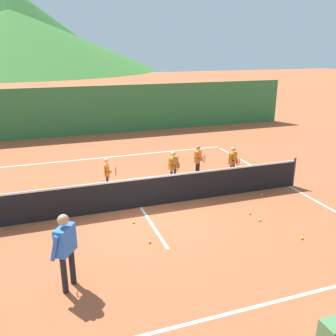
{
  "coord_description": "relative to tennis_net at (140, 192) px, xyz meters",
  "views": [
    {
      "loc": [
        -2.58,
        -10.08,
        4.77
      ],
      "look_at": [
        0.98,
        0.23,
        1.11
      ],
      "focal_mm": 38.84,
      "sensor_mm": 36.0,
      "label": 1
    }
  ],
  "objects": [
    {
      "name": "tennis_ball_3",
      "position": [
        -0.48,
        -0.99,
        -0.47
      ],
      "size": [
        0.07,
        0.07,
        0.07
      ],
      "primitive_type": "sphere",
      "color": "yellow",
      "rests_on": "ground"
    },
    {
      "name": "tennis_ball_0",
      "position": [
        3.46,
        -3.29,
        -0.47
      ],
      "size": [
        0.07,
        0.07,
        0.07
      ],
      "primitive_type": "sphere",
      "color": "yellow",
      "rests_on": "ground"
    },
    {
      "name": "hill_1",
      "position": [
        -7.29,
        81.37,
        8.24
      ],
      "size": [
        46.96,
        46.96,
        17.47
      ],
      "primitive_type": "cone",
      "color": "#2D6628",
      "rests_on": "ground"
    },
    {
      "name": "windscreen_fence",
      "position": [
        0.0,
        10.53,
        0.86
      ],
      "size": [
        24.28,
        0.08,
        2.71
      ],
      "primitive_type": "cube",
      "color": "#33753D",
      "rests_on": "ground"
    },
    {
      "name": "tennis_net",
      "position": [
        0.0,
        0.0,
        0.0
      ],
      "size": [
        11.38,
        0.08,
        1.05
      ],
      "color": "#333338",
      "rests_on": "ground"
    },
    {
      "name": "tennis_ball_2",
      "position": [
        4.09,
        -0.44,
        -0.47
      ],
      "size": [
        0.07,
        0.07,
        0.07
      ],
      "primitive_type": "sphere",
      "color": "yellow",
      "rests_on": "ground"
    },
    {
      "name": "tennis_ball_4",
      "position": [
        -0.35,
        -2.18,
        -0.47
      ],
      "size": [
        0.07,
        0.07,
        0.07
      ],
      "primitive_type": "sphere",
      "color": "yellow",
      "rests_on": "ground"
    },
    {
      "name": "hill_0",
      "position": [
        -6.94,
        74.78,
        5.58
      ],
      "size": [
        58.69,
        58.69,
        12.16
      ],
      "primitive_type": "cone",
      "color": "#38702D",
      "rests_on": "ground"
    },
    {
      "name": "line_baseline_far",
      "position": [
        0.0,
        5.72,
        -0.5
      ],
      "size": [
        11.04,
        0.08,
        0.01
      ],
      "primitive_type": "cube",
      "color": "white",
      "rests_on": "ground"
    },
    {
      "name": "student_0",
      "position": [
        -0.72,
        1.63,
        0.22
      ],
      "size": [
        0.41,
        0.63,
        1.2
      ],
      "color": "navy",
      "rests_on": "ground"
    },
    {
      "name": "student_3",
      "position": [
        3.9,
        1.27,
        0.27
      ],
      "size": [
        0.5,
        0.65,
        1.27
      ],
      "color": "navy",
      "rests_on": "ground"
    },
    {
      "name": "student_2",
      "position": [
        2.8,
        1.99,
        0.25
      ],
      "size": [
        0.45,
        0.68,
        1.24
      ],
      "color": "black",
      "rests_on": "ground"
    },
    {
      "name": "tennis_ball_1",
      "position": [
        3.0,
        -2.03,
        -0.47
      ],
      "size": [
        0.07,
        0.07,
        0.07
      ],
      "primitive_type": "sphere",
      "color": "yellow",
      "rests_on": "ground"
    },
    {
      "name": "tennis_ball_6",
      "position": [
        2.96,
        -1.55,
        -0.47
      ],
      "size": [
        0.07,
        0.07,
        0.07
      ],
      "primitive_type": "sphere",
      "color": "yellow",
      "rests_on": "ground"
    },
    {
      "name": "student_1",
      "position": [
        1.62,
        1.48,
        0.26
      ],
      "size": [
        0.49,
        0.65,
        1.26
      ],
      "color": "navy",
      "rests_on": "ground"
    },
    {
      "name": "line_service_center",
      "position": [
        0.0,
        0.0,
        -0.5
      ],
      "size": [
        0.08,
        5.23,
        0.01
      ],
      "primitive_type": "cube",
      "color": "white",
      "rests_on": "ground"
    },
    {
      "name": "line_baseline_near",
      "position": [
        0.0,
        -5.16,
        -0.5
      ],
      "size": [
        11.04,
        0.08,
        0.01
      ],
      "primitive_type": "cube",
      "color": "white",
      "rests_on": "ground"
    },
    {
      "name": "instructor",
      "position": [
        -2.43,
        -3.36,
        0.5
      ],
      "size": [
        0.57,
        0.82,
        1.67
      ],
      "color": "black",
      "rests_on": "ground"
    },
    {
      "name": "line_sideline_east",
      "position": [
        5.52,
        0.0,
        -0.5
      ],
      "size": [
        0.08,
        10.88,
        0.01
      ],
      "primitive_type": "cube",
      "color": "white",
      "rests_on": "ground"
    },
    {
      "name": "ground_plane",
      "position": [
        0.0,
        0.0,
        -0.5
      ],
      "size": [
        120.0,
        120.0,
        0.0
      ],
      "primitive_type": "plane",
      "color": "#B25633"
    }
  ]
}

